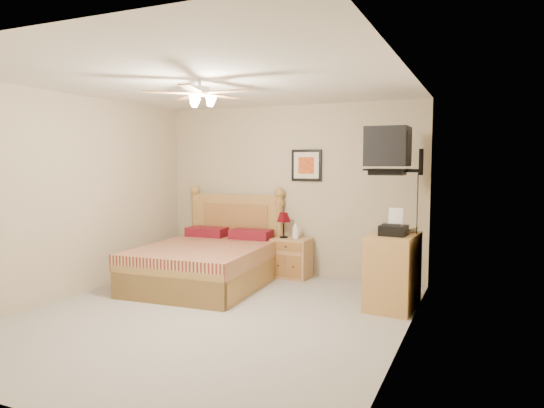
{
  "coord_description": "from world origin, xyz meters",
  "views": [
    {
      "loc": [
        2.67,
        -4.43,
        1.67
      ],
      "look_at": [
        0.31,
        0.9,
        1.16
      ],
      "focal_mm": 32.0,
      "sensor_mm": 36.0,
      "label": 1
    }
  ],
  "objects": [
    {
      "name": "magazine_upper",
      "position": [
        1.73,
        1.37,
        0.89
      ],
      "size": [
        0.26,
        0.32,
        0.02
      ],
      "primitive_type": "imported",
      "rotation": [
        0.0,
        0.0,
        -0.25
      ],
      "color": "gray",
      "rests_on": "magazine_lower"
    },
    {
      "name": "fax_machine",
      "position": [
        1.75,
        0.99,
        1.01
      ],
      "size": [
        0.3,
        0.32,
        0.3
      ],
      "primitive_type": null,
      "rotation": [
        0.0,
        0.0,
        -0.07
      ],
      "color": "black",
      "rests_on": "dresser"
    },
    {
      "name": "floor",
      "position": [
        0.0,
        0.0,
        0.0
      ],
      "size": [
        4.5,
        4.5,
        0.0
      ],
      "primitive_type": "plane",
      "color": "#9F9990",
      "rests_on": "ground"
    },
    {
      "name": "ceiling_fan",
      "position": [
        0.0,
        -0.2,
        2.36
      ],
      "size": [
        1.14,
        1.14,
        0.28
      ],
      "primitive_type": null,
      "color": "white",
      "rests_on": "ceiling"
    },
    {
      "name": "ceiling",
      "position": [
        0.0,
        0.0,
        2.5
      ],
      "size": [
        4.0,
        4.5,
        0.04
      ],
      "primitive_type": "cube",
      "color": "white",
      "rests_on": "ground"
    },
    {
      "name": "dresser",
      "position": [
        1.73,
        1.1,
        0.43
      ],
      "size": [
        0.55,
        0.76,
        0.86
      ],
      "primitive_type": "cube",
      "rotation": [
        0.0,
        0.0,
        -0.07
      ],
      "color": "tan",
      "rests_on": "ground"
    },
    {
      "name": "nightstand",
      "position": [
        0.13,
        2.0,
        0.29
      ],
      "size": [
        0.54,
        0.41,
        0.57
      ],
      "primitive_type": "cube",
      "rotation": [
        0.0,
        0.0,
        -0.02
      ],
      "color": "#AE824C",
      "rests_on": "ground"
    },
    {
      "name": "framed_picture",
      "position": [
        0.27,
        2.23,
        1.62
      ],
      "size": [
        0.46,
        0.04,
        0.46
      ],
      "primitive_type": "cube",
      "color": "black",
      "rests_on": "wall_back"
    },
    {
      "name": "wall_left",
      "position": [
        -2.0,
        0.0,
        1.25
      ],
      "size": [
        0.04,
        4.5,
        2.5
      ],
      "primitive_type": "cube",
      "color": "#BCAB8A",
      "rests_on": "ground"
    },
    {
      "name": "magazine_lower",
      "position": [
        1.73,
        1.37,
        0.87
      ],
      "size": [
        0.24,
        0.31,
        0.03
      ],
      "primitive_type": "imported",
      "rotation": [
        0.0,
        0.0,
        0.12
      ],
      "color": "#B3A98F",
      "rests_on": "dresser"
    },
    {
      "name": "wall_right",
      "position": [
        2.0,
        0.0,
        1.25
      ],
      "size": [
        0.04,
        4.5,
        2.5
      ],
      "primitive_type": "cube",
      "color": "#BCAB8A",
      "rests_on": "ground"
    },
    {
      "name": "wall_back",
      "position": [
        0.0,
        2.25,
        1.25
      ],
      "size": [
        4.0,
        0.04,
        2.5
      ],
      "primitive_type": "cube",
      "color": "#BCAB8A",
      "rests_on": "ground"
    },
    {
      "name": "bed",
      "position": [
        -0.77,
        1.12,
        0.65
      ],
      "size": [
        1.66,
        2.1,
        1.3
      ],
      "primitive_type": null,
      "rotation": [
        0.0,
        0.0,
        0.06
      ],
      "color": "olive",
      "rests_on": "ground"
    },
    {
      "name": "table_lamp",
      "position": [
        -0.0,
        2.02,
        0.76
      ],
      "size": [
        0.26,
        0.26,
        0.37
      ],
      "primitive_type": null,
      "rotation": [
        0.0,
        0.0,
        0.34
      ],
      "color": "#53050D",
      "rests_on": "nightstand"
    },
    {
      "name": "lotion_bottle",
      "position": [
        0.19,
        2.02,
        0.7
      ],
      "size": [
        0.12,
        0.12,
        0.25
      ],
      "primitive_type": "imported",
      "rotation": [
        0.0,
        0.0,
        0.25
      ],
      "color": "white",
      "rests_on": "nightstand"
    },
    {
      "name": "wall_front",
      "position": [
        0.0,
        -2.25,
        1.25
      ],
      "size": [
        4.0,
        0.04,
        2.5
      ],
      "primitive_type": "cube",
      "color": "#BCAB8A",
      "rests_on": "ground"
    },
    {
      "name": "wall_tv",
      "position": [
        1.75,
        1.34,
        1.81
      ],
      "size": [
        0.56,
        0.46,
        0.58
      ],
      "primitive_type": null,
      "color": "black",
      "rests_on": "wall_right"
    }
  ]
}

